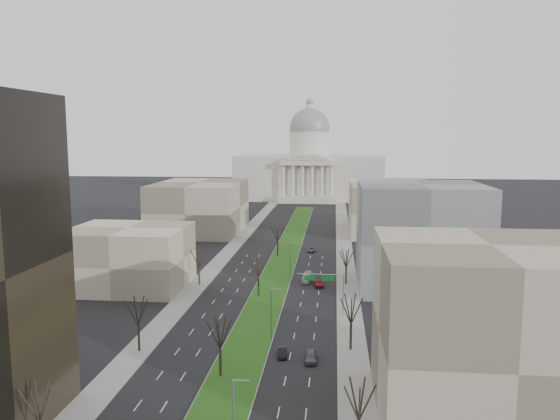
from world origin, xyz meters
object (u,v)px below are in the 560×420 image
Objects in this scene: car_grey_near at (311,356)px; car_black at (282,352)px; car_red at (319,283)px; car_grey_far at (311,250)px; box_van at (307,277)px.

car_grey_near is 4.88m from car_black.
car_red is (4.56, 41.41, 0.04)m from car_black.
car_grey_far is (-3.33, 38.09, -0.09)m from car_red.
car_grey_near is 42.98m from car_red.
car_black is 41.66m from car_red.
car_grey_near reaches higher than car_red.
car_red is at bearing 88.88° from car_grey_near.
car_grey_near is at bearing -24.52° from car_black.
car_grey_far is at bearing 91.20° from car_grey_near.
box_van is (-2.96, 47.11, 0.23)m from car_grey_near.
car_grey_near is 1.15× the size of car_black.
car_red is at bearing 78.07° from car_black.
car_red is (-0.05, 42.98, -0.08)m from car_grey_near.
car_red is 0.66× the size of box_van.
car_grey_near is at bearing -95.67° from car_red.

